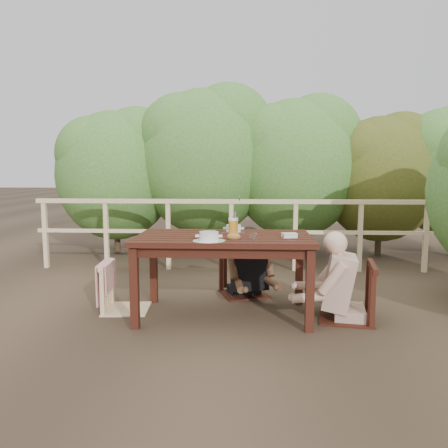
{
  "coord_description": "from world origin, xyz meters",
  "views": [
    {
      "loc": [
        0.23,
        -4.25,
        1.43
      ],
      "look_at": [
        0.0,
        0.05,
        0.9
      ],
      "focal_mm": 35.77,
      "sensor_mm": 36.0,
      "label": 1
    }
  ],
  "objects_px": {
    "chair_right": "(348,266)",
    "chair_far": "(244,252)",
    "soup_far": "(234,229)",
    "soup_near": "(209,237)",
    "butter_tub": "(289,236)",
    "chair_left": "(126,265)",
    "table": "(224,277)",
    "bottle": "(235,224)",
    "bread_roll": "(234,237)",
    "tumbler": "(253,237)",
    "diner_right": "(352,248)",
    "woman": "(244,242)",
    "beer_glass": "(233,227)"
  },
  "relations": [
    {
      "from": "table",
      "to": "chair_far",
      "type": "height_order",
      "value": "chair_far"
    },
    {
      "from": "chair_left",
      "to": "diner_right",
      "type": "distance_m",
      "value": 2.23
    },
    {
      "from": "chair_right",
      "to": "chair_far",
      "type": "bearing_deg",
      "value": -118.94
    },
    {
      "from": "soup_near",
      "to": "soup_far",
      "type": "height_order",
      "value": "soup_near"
    },
    {
      "from": "woman",
      "to": "soup_near",
      "type": "relative_size",
      "value": 4.2
    },
    {
      "from": "soup_near",
      "to": "butter_tub",
      "type": "relative_size",
      "value": 2.15
    },
    {
      "from": "soup_near",
      "to": "butter_tub",
      "type": "height_order",
      "value": "soup_near"
    },
    {
      "from": "diner_right",
      "to": "soup_near",
      "type": "bearing_deg",
      "value": 110.84
    },
    {
      "from": "chair_left",
      "to": "butter_tub",
      "type": "xyz_separation_m",
      "value": [
        1.62,
        -0.21,
        0.34
      ]
    },
    {
      "from": "chair_left",
      "to": "bottle",
      "type": "bearing_deg",
      "value": -97.52
    },
    {
      "from": "soup_far",
      "to": "chair_right",
      "type": "bearing_deg",
      "value": -16.15
    },
    {
      "from": "bottle",
      "to": "chair_right",
      "type": "bearing_deg",
      "value": -5.12
    },
    {
      "from": "table",
      "to": "butter_tub",
      "type": "xyz_separation_m",
      "value": [
        0.62,
        -0.09,
        0.42
      ]
    },
    {
      "from": "woman",
      "to": "diner_right",
      "type": "distance_m",
      "value": 1.3
    },
    {
      "from": "butter_tub",
      "to": "diner_right",
      "type": "bearing_deg",
      "value": -8.68
    },
    {
      "from": "chair_far",
      "to": "butter_tub",
      "type": "xyz_separation_m",
      "value": [
        0.43,
        -0.83,
        0.31
      ]
    },
    {
      "from": "chair_right",
      "to": "soup_far",
      "type": "distance_m",
      "value": 1.18
    },
    {
      "from": "woman",
      "to": "tumbler",
      "type": "xyz_separation_m",
      "value": [
        0.09,
        -0.99,
        0.21
      ]
    },
    {
      "from": "chair_far",
      "to": "woman",
      "type": "height_order",
      "value": "woman"
    },
    {
      "from": "table",
      "to": "bread_roll",
      "type": "relative_size",
      "value": 13.34
    },
    {
      "from": "diner_right",
      "to": "soup_near",
      "type": "relative_size",
      "value": 4.78
    },
    {
      "from": "soup_near",
      "to": "bread_roll",
      "type": "relative_size",
      "value": 2.3
    },
    {
      "from": "bread_roll",
      "to": "chair_left",
      "type": "bearing_deg",
      "value": 163.53
    },
    {
      "from": "chair_left",
      "to": "chair_right",
      "type": "bearing_deg",
      "value": -98.37
    },
    {
      "from": "woman",
      "to": "bread_roll",
      "type": "height_order",
      "value": "woman"
    },
    {
      "from": "chair_right",
      "to": "bottle",
      "type": "relative_size",
      "value": 4.3
    },
    {
      "from": "soup_near",
      "to": "woman",
      "type": "bearing_deg",
      "value": 73.92
    },
    {
      "from": "bread_roll",
      "to": "beer_glass",
      "type": "xyz_separation_m",
      "value": [
        -0.01,
        0.27,
        0.05
      ]
    },
    {
      "from": "chair_far",
      "to": "butter_tub",
      "type": "bearing_deg",
      "value": -81.71
    },
    {
      "from": "table",
      "to": "bottle",
      "type": "relative_size",
      "value": 6.94
    },
    {
      "from": "chair_left",
      "to": "bottle",
      "type": "relative_size",
      "value": 3.85
    },
    {
      "from": "chair_left",
      "to": "chair_far",
      "type": "relative_size",
      "value": 0.94
    },
    {
      "from": "table",
      "to": "chair_right",
      "type": "height_order",
      "value": "chair_right"
    },
    {
      "from": "soup_near",
      "to": "bottle",
      "type": "distance_m",
      "value": 0.44
    },
    {
      "from": "table",
      "to": "bottle",
      "type": "bearing_deg",
      "value": 25.09
    },
    {
      "from": "chair_far",
      "to": "table",
      "type": "bearing_deg",
      "value": -123.64
    },
    {
      "from": "chair_left",
      "to": "table",
      "type": "bearing_deg",
      "value": -100.84
    },
    {
      "from": "butter_tub",
      "to": "bread_roll",
      "type": "bearing_deg",
      "value": 179.09
    },
    {
      "from": "diner_right",
      "to": "tumbler",
      "type": "bearing_deg",
      "value": 111.05
    },
    {
      "from": "bottle",
      "to": "tumbler",
      "type": "distance_m",
      "value": 0.34
    },
    {
      "from": "table",
      "to": "butter_tub",
      "type": "bearing_deg",
      "value": -8.54
    },
    {
      "from": "chair_far",
      "to": "bottle",
      "type": "xyz_separation_m",
      "value": [
        -0.08,
        -0.69,
        0.4
      ]
    },
    {
      "from": "woman",
      "to": "soup_far",
      "type": "height_order",
      "value": "woman"
    },
    {
      "from": "beer_glass",
      "to": "soup_far",
      "type": "bearing_deg",
      "value": 90.62
    },
    {
      "from": "soup_far",
      "to": "chair_far",
      "type": "bearing_deg",
      "value": 77.07
    },
    {
      "from": "chair_far",
      "to": "chair_left",
      "type": "bearing_deg",
      "value": -171.6
    },
    {
      "from": "bottle",
      "to": "chair_far",
      "type": "bearing_deg",
      "value": 83.21
    },
    {
      "from": "woman",
      "to": "butter_tub",
      "type": "bearing_deg",
      "value": 97.74
    },
    {
      "from": "soup_near",
      "to": "bread_roll",
      "type": "bearing_deg",
      "value": 25.5
    },
    {
      "from": "tumbler",
      "to": "bread_roll",
      "type": "bearing_deg",
      "value": 171.0
    }
  ]
}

